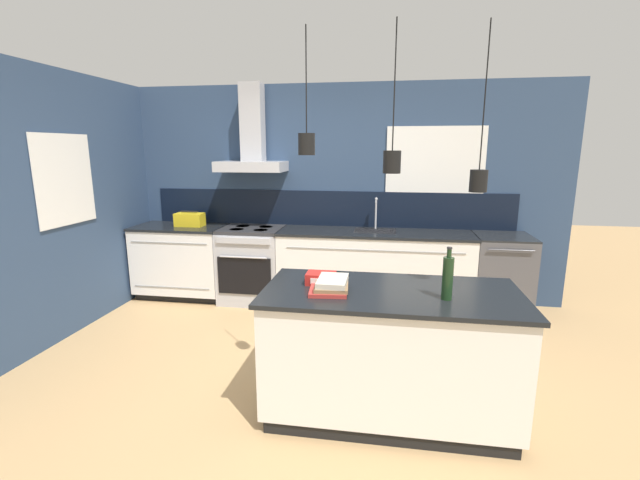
% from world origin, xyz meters
% --- Properties ---
extents(ground_plane, '(16.00, 16.00, 0.00)m').
position_xyz_m(ground_plane, '(0.00, 0.00, 0.00)').
color(ground_plane, tan).
rests_on(ground_plane, ground).
extents(wall_back, '(5.60, 2.56, 2.60)m').
position_xyz_m(wall_back, '(-0.05, 1.99, 1.36)').
color(wall_back, navy).
rests_on(wall_back, ground_plane).
extents(wall_left, '(0.08, 3.80, 2.60)m').
position_xyz_m(wall_left, '(-2.43, 0.70, 1.30)').
color(wall_left, navy).
rests_on(wall_left, ground_plane).
extents(counter_run_left, '(1.11, 0.64, 0.91)m').
position_xyz_m(counter_run_left, '(-1.82, 1.69, 0.46)').
color(counter_run_left, black).
rests_on(counter_run_left, ground_plane).
extents(counter_run_sink, '(2.23, 0.64, 1.29)m').
position_xyz_m(counter_run_sink, '(0.59, 1.69, 0.46)').
color(counter_run_sink, black).
rests_on(counter_run_sink, ground_plane).
extents(oven_range, '(0.74, 0.66, 0.91)m').
position_xyz_m(oven_range, '(-0.89, 1.69, 0.46)').
color(oven_range, '#B5B5BA').
rests_on(oven_range, ground_plane).
extents(dishwasher, '(0.61, 0.65, 0.91)m').
position_xyz_m(dishwasher, '(2.00, 1.69, 0.46)').
color(dishwasher, '#4C4C51').
rests_on(dishwasher, ground_plane).
extents(kitchen_island, '(1.73, 0.84, 0.91)m').
position_xyz_m(kitchen_island, '(0.77, -0.39, 0.46)').
color(kitchen_island, black).
rests_on(kitchen_island, ground_plane).
extents(bottle_on_island, '(0.07, 0.07, 0.34)m').
position_xyz_m(bottle_on_island, '(1.11, -0.51, 1.06)').
color(bottle_on_island, '#193319').
rests_on(bottle_on_island, kitchen_island).
extents(book_stack, '(0.28, 0.33, 0.09)m').
position_xyz_m(book_stack, '(0.36, -0.46, 0.95)').
color(book_stack, '#B2332D').
rests_on(book_stack, kitchen_island).
extents(red_supply_box, '(0.20, 0.16, 0.08)m').
position_xyz_m(red_supply_box, '(0.27, -0.32, 0.95)').
color(red_supply_box, red).
rests_on(red_supply_box, kitchen_island).
extents(yellow_toolbox, '(0.34, 0.18, 0.19)m').
position_xyz_m(yellow_toolbox, '(-1.68, 1.69, 0.99)').
color(yellow_toolbox, gold).
rests_on(yellow_toolbox, counter_run_left).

